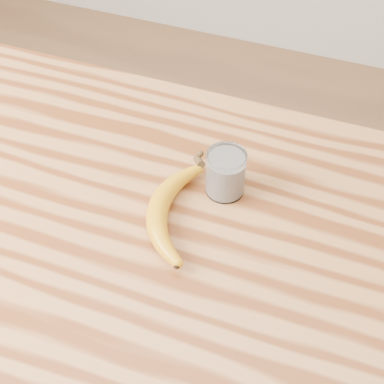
% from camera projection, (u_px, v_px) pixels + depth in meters
% --- Properties ---
extents(table, '(1.20, 0.80, 0.90)m').
position_uv_depth(table, '(155.00, 261.00, 1.08)').
color(table, '#B17540').
rests_on(table, ground).
extents(smoothie_glass, '(0.07, 0.07, 0.09)m').
position_uv_depth(smoothie_glass, '(226.00, 174.00, 1.00)').
color(smoothie_glass, white).
rests_on(smoothie_glass, table).
extents(banana, '(0.18, 0.35, 0.04)m').
position_uv_depth(banana, '(157.00, 209.00, 0.98)').
color(banana, orange).
rests_on(banana, table).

